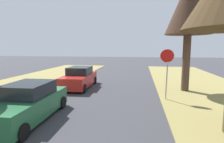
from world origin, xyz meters
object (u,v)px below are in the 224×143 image
street_tree_right_mid_b (189,6)px  parked_sedan_green (27,103)px  stop_sign_far (167,63)px  parked_sedan_red (79,78)px

street_tree_right_mid_b → parked_sedan_green: bearing=-140.7°
stop_sign_far → parked_sedan_green: size_ratio=0.66×
parked_sedan_green → street_tree_right_mid_b: bearing=39.3°
street_tree_right_mid_b → parked_sedan_green: street_tree_right_mid_b is taller
street_tree_right_mid_b → stop_sign_far: bearing=-123.4°
street_tree_right_mid_b → parked_sedan_green: size_ratio=1.76×
stop_sign_far → parked_sedan_red: (-6.23, 2.53, -1.46)m
stop_sign_far → parked_sedan_green: (-6.24, -3.99, -1.46)m
stop_sign_far → street_tree_right_mid_b: street_tree_right_mid_b is taller
parked_sedan_green → parked_sedan_red: size_ratio=1.00×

